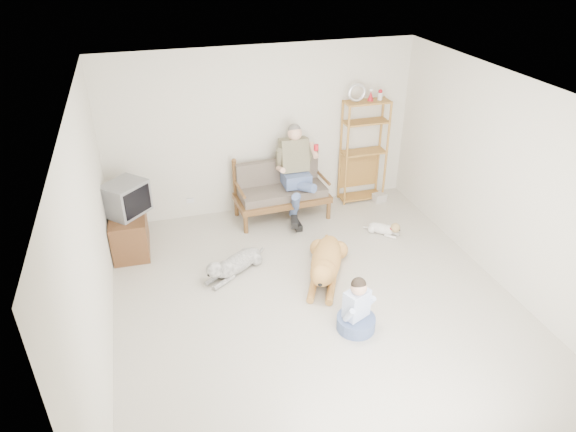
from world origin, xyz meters
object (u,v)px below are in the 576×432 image
object	(u,v)px
loveseat	(281,189)
tv_stand	(129,232)
etagere	(364,151)
golden_retriever	(325,264)

from	to	relation	value
loveseat	tv_stand	size ratio (longest dim) A/B	1.67
tv_stand	loveseat	bearing A→B (deg)	11.09
loveseat	etagere	bearing A→B (deg)	4.10
loveseat	tv_stand	bearing A→B (deg)	-173.52
loveseat	tv_stand	distance (m)	2.46
etagere	golden_retriever	xyz separation A→B (m)	(-1.39, -2.01, -0.70)
etagere	tv_stand	distance (m)	4.01
loveseat	etagere	xyz separation A→B (m)	(1.50, 0.18, 0.42)
loveseat	golden_retriever	bearing A→B (deg)	-89.23
golden_retriever	loveseat	bearing A→B (deg)	119.85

